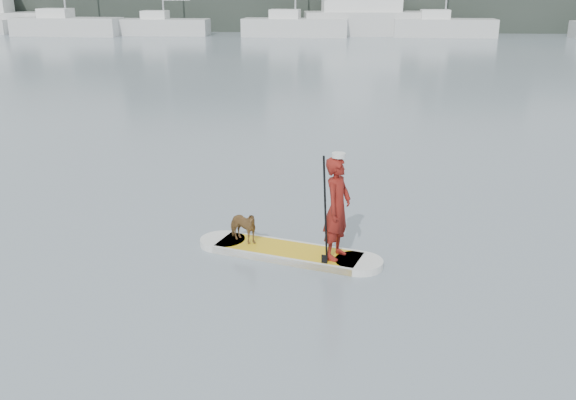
# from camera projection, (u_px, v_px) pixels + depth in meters

# --- Properties ---
(ground) EXTENTS (140.00, 140.00, 0.00)m
(ground) POSITION_uv_depth(u_px,v_px,m) (118.00, 220.00, 12.59)
(ground) COLOR slate
(ground) RESTS_ON ground
(paddleboard) EXTENTS (3.18, 1.56, 0.12)m
(paddleboard) POSITION_uv_depth(u_px,v_px,m) (288.00, 252.00, 10.92)
(paddleboard) COLOR gold
(paddleboard) RESTS_ON ground
(paddler) EXTENTS (0.62, 0.73, 1.70)m
(paddler) POSITION_uv_depth(u_px,v_px,m) (337.00, 208.00, 10.33)
(paddler) COLOR maroon
(paddler) RESTS_ON paddleboard
(white_cap) EXTENTS (0.22, 0.22, 0.07)m
(white_cap) POSITION_uv_depth(u_px,v_px,m) (339.00, 155.00, 10.04)
(white_cap) COLOR silver
(white_cap) RESTS_ON paddler
(dog) EXTENTS (0.74, 0.66, 0.58)m
(dog) POSITION_uv_depth(u_px,v_px,m) (242.00, 226.00, 11.11)
(dog) COLOR brown
(dog) RESTS_ON paddleboard
(paddle) EXTENTS (0.12, 0.29, 2.00)m
(paddle) POSITION_uv_depth(u_px,v_px,m) (325.00, 224.00, 10.14)
(paddle) COLOR black
(paddle) RESTS_ON ground
(sailboat_b) EXTENTS (9.51, 3.33, 13.93)m
(sailboat_b) POSITION_uv_depth(u_px,v_px,m) (66.00, 24.00, 55.81)
(sailboat_b) COLOR silver
(sailboat_b) RESTS_ON ground
(sailboat_c) EXTENTS (7.78, 2.62, 11.15)m
(sailboat_c) POSITION_uv_depth(u_px,v_px,m) (164.00, 26.00, 56.28)
(sailboat_c) COLOR silver
(sailboat_c) RESTS_ON ground
(sailboat_d) EXTENTS (9.14, 3.33, 13.24)m
(sailboat_d) POSITION_uv_depth(u_px,v_px,m) (294.00, 25.00, 54.93)
(sailboat_d) COLOR silver
(sailboat_d) RESTS_ON ground
(sailboat_e) EXTENTS (8.63, 3.10, 12.37)m
(sailboat_e) POSITION_uv_depth(u_px,v_px,m) (444.00, 26.00, 54.59)
(sailboat_e) COLOR silver
(sailboat_e) RESTS_ON ground
(motor_yacht_a) EXTENTS (12.56, 5.04, 7.34)m
(motor_yacht_a) POSITION_uv_depth(u_px,v_px,m) (369.00, 11.00, 55.99)
(motor_yacht_a) COLOR silver
(motor_yacht_a) RESTS_ON ground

